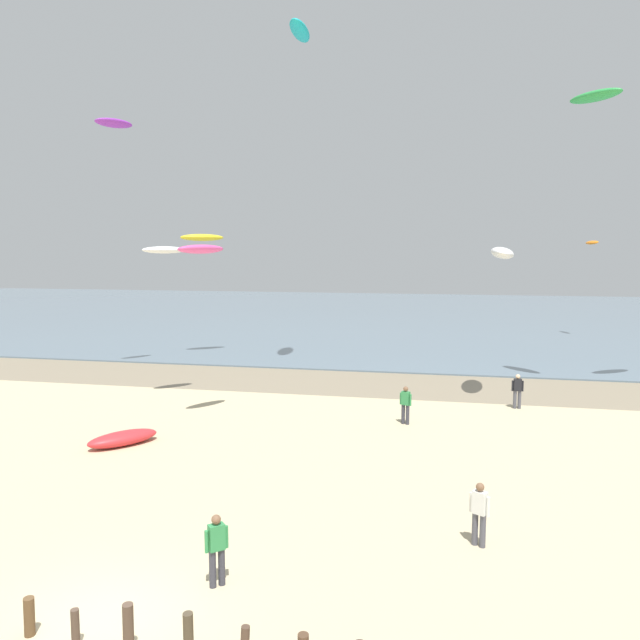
# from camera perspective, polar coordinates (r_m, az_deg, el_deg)

# --- Properties ---
(ground_plane) EXTENTS (160.00, 160.00, 0.00)m
(ground_plane) POSITION_cam_1_polar(r_m,az_deg,el_deg) (14.78, -20.06, -25.28)
(ground_plane) COLOR #C6B58C
(wet_sand_strip) EXTENTS (120.00, 6.71, 0.01)m
(wet_sand_strip) POSITION_cam_1_polar(r_m,az_deg,el_deg) (35.99, 0.29, -5.81)
(wet_sand_strip) COLOR gray
(wet_sand_strip) RESTS_ON ground
(sea) EXTENTS (160.00, 70.00, 0.10)m
(sea) POSITION_cam_1_polar(r_m,az_deg,el_deg) (73.56, 6.12, 0.53)
(sea) COLOR slate
(sea) RESTS_ON ground
(person_nearest_camera) EXTENTS (0.53, 0.35, 1.71)m
(person_nearest_camera) POSITION_cam_1_polar(r_m,az_deg,el_deg) (27.54, 8.01, -7.78)
(person_nearest_camera) COLOR #383842
(person_nearest_camera) RESTS_ON ground
(person_mid_beach) EXTENTS (0.51, 0.37, 1.71)m
(person_mid_beach) POSITION_cam_1_polar(r_m,az_deg,el_deg) (17.13, 14.68, -17.01)
(person_mid_beach) COLOR #4C4C56
(person_mid_beach) RESTS_ON ground
(person_by_waterline) EXTENTS (0.57, 0.24, 1.71)m
(person_by_waterline) POSITION_cam_1_polar(r_m,az_deg,el_deg) (31.39, 17.99, -6.26)
(person_by_waterline) COLOR #4C4C56
(person_by_waterline) RESTS_ON ground
(person_right_flank) EXTENTS (0.45, 0.41, 1.71)m
(person_right_flank) POSITION_cam_1_polar(r_m,az_deg,el_deg) (15.08, -9.64, -20.28)
(person_right_flank) COLOR #383842
(person_right_flank) RESTS_ON ground
(grounded_kite) EXTENTS (2.55, 2.81, 0.56)m
(grounded_kite) POSITION_cam_1_polar(r_m,az_deg,el_deg) (25.82, -17.97, -10.49)
(grounded_kite) COLOR red
(grounded_kite) RESTS_ON ground
(kite_aloft_0) EXTENTS (2.73, 2.84, 0.62)m
(kite_aloft_0) POSITION_cam_1_polar(r_m,az_deg,el_deg) (35.75, 24.37, 18.54)
(kite_aloft_0) COLOR green
(kite_aloft_1) EXTENTS (1.54, 3.69, 0.80)m
(kite_aloft_1) POSITION_cam_1_polar(r_m,az_deg,el_deg) (32.20, 16.69, 6.02)
(kite_aloft_1) COLOR white
(kite_aloft_2) EXTENTS (3.12, 2.61, 0.56)m
(kite_aloft_2) POSITION_cam_1_polar(r_m,az_deg,el_deg) (44.28, -10.98, 7.59)
(kite_aloft_2) COLOR yellow
(kite_aloft_3) EXTENTS (1.16, 1.95, 0.47)m
(kite_aloft_3) POSITION_cam_1_polar(r_m,az_deg,el_deg) (57.70, 24.10, 6.63)
(kite_aloft_3) COLOR orange
(kite_aloft_4) EXTENTS (2.13, 2.14, 0.37)m
(kite_aloft_4) POSITION_cam_1_polar(r_m,az_deg,el_deg) (31.84, -14.36, 6.37)
(kite_aloft_4) COLOR white
(kite_aloft_5) EXTENTS (1.66, 3.70, 0.92)m
(kite_aloft_5) POSITION_cam_1_polar(r_m,az_deg,el_deg) (39.23, -1.91, 25.42)
(kite_aloft_5) COLOR #19B2B7
(kite_aloft_7) EXTENTS (2.02, 2.31, 0.67)m
(kite_aloft_7) POSITION_cam_1_polar(r_m,az_deg,el_deg) (39.45, -18.74, 17.05)
(kite_aloft_7) COLOR purple
(kite_aloft_8) EXTENTS (1.96, 2.40, 0.53)m
(kite_aloft_8) POSITION_cam_1_polar(r_m,az_deg,el_deg) (27.18, -11.08, 6.52)
(kite_aloft_8) COLOR #E54C99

